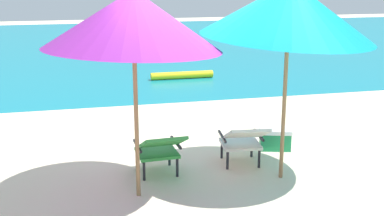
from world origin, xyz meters
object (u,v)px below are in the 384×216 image
object	(u,v)px
cooler_box	(275,138)
lounge_chair_left	(160,148)
beach_umbrella_right	(289,10)
swim_buoy	(182,75)
beach_umbrella_left	(133,20)
lounge_chair_right	(243,139)

from	to	relation	value
cooler_box	lounge_chair_left	bearing A→B (deg)	-160.21
lounge_chair_left	beach_umbrella_right	size ratio (longest dim) A/B	0.30
swim_buoy	cooler_box	size ratio (longest dim) A/B	2.95
beach_umbrella_right	beach_umbrella_left	bearing A→B (deg)	-176.79
beach_umbrella_left	lounge_chair_right	bearing A→B (deg)	19.92
lounge_chair_right	swim_buoy	bearing A→B (deg)	85.33
lounge_chair_left	cooler_box	world-z (taller)	lounge_chair_left
cooler_box	swim_buoy	bearing A→B (deg)	92.48
lounge_chair_left	cooler_box	xyz separation A→B (m)	(1.89, 0.68, -0.24)
cooler_box	beach_umbrella_left	bearing A→B (deg)	-152.78
lounge_chair_left	cooler_box	size ratio (longest dim) A/B	1.66
swim_buoy	lounge_chair_left	distance (m)	6.34
beach_umbrella_right	cooler_box	world-z (taller)	beach_umbrella_right
beach_umbrella_left	beach_umbrella_right	world-z (taller)	beach_umbrella_right
lounge_chair_right	beach_umbrella_right	size ratio (longest dim) A/B	0.31
lounge_chair_left	beach_umbrella_right	distance (m)	2.35
beach_umbrella_right	lounge_chair_right	bearing A→B (deg)	129.93
swim_buoy	lounge_chair_right	bearing A→B (deg)	-94.67
swim_buoy	beach_umbrella_right	size ratio (longest dim) A/B	0.53
swim_buoy	lounge_chair_left	size ratio (longest dim) A/B	1.78
swim_buoy	lounge_chair_right	distance (m)	6.06
lounge_chair_left	beach_umbrella_right	bearing A→B (deg)	-13.44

